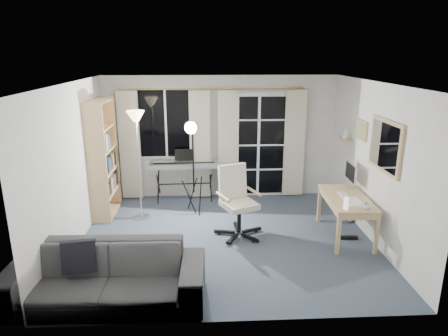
{
  "coord_description": "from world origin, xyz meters",
  "views": [
    {
      "loc": [
        -0.32,
        -5.69,
        2.82
      ],
      "look_at": [
        -0.01,
        0.35,
        1.06
      ],
      "focal_mm": 32.0,
      "sensor_mm": 36.0,
      "label": 1
    }
  ],
  "objects_px": {
    "keyboard_piano": "(184,166)",
    "mug": "(367,205)",
    "sofa": "(105,267)",
    "studio_light": "(192,138)",
    "monitor": "(351,173)",
    "bookshelf": "(101,162)",
    "desk": "(347,202)",
    "torchiere_lamp": "(137,133)",
    "office_chair": "(235,194)"
  },
  "relations": [
    {
      "from": "keyboard_piano",
      "to": "mug",
      "type": "xyz_separation_m",
      "value": [
        2.69,
        -2.2,
        -0.0
      ]
    },
    {
      "from": "keyboard_piano",
      "to": "sofa",
      "type": "xyz_separation_m",
      "value": [
        -0.77,
        -3.25,
        -0.28
      ]
    },
    {
      "from": "studio_light",
      "to": "sofa",
      "type": "height_order",
      "value": "studio_light"
    },
    {
      "from": "mug",
      "to": "monitor",
      "type": "bearing_deg",
      "value": 84.18
    },
    {
      "from": "mug",
      "to": "sofa",
      "type": "height_order",
      "value": "sofa"
    },
    {
      "from": "sofa",
      "to": "bookshelf",
      "type": "bearing_deg",
      "value": 105.05
    },
    {
      "from": "bookshelf",
      "to": "monitor",
      "type": "bearing_deg",
      "value": -9.54
    },
    {
      "from": "desk",
      "to": "sofa",
      "type": "xyz_separation_m",
      "value": [
        -3.36,
        -1.54,
        -0.14
      ]
    },
    {
      "from": "torchiere_lamp",
      "to": "sofa",
      "type": "xyz_separation_m",
      "value": [
        -0.04,
        -2.45,
        -1.08
      ]
    },
    {
      "from": "desk",
      "to": "monitor",
      "type": "height_order",
      "value": "monitor"
    },
    {
      "from": "monitor",
      "to": "office_chair",
      "type": "bearing_deg",
      "value": -170.26
    },
    {
      "from": "bookshelf",
      "to": "sofa",
      "type": "bearing_deg",
      "value": -76.7
    },
    {
      "from": "bookshelf",
      "to": "office_chair",
      "type": "distance_m",
      "value": 2.48
    },
    {
      "from": "keyboard_piano",
      "to": "studio_light",
      "type": "distance_m",
      "value": 0.96
    },
    {
      "from": "keyboard_piano",
      "to": "mug",
      "type": "relative_size",
      "value": 12.16
    },
    {
      "from": "office_chair",
      "to": "desk",
      "type": "xyz_separation_m",
      "value": [
        1.72,
        -0.22,
        -0.08
      ]
    },
    {
      "from": "office_chair",
      "to": "desk",
      "type": "relative_size",
      "value": 0.89
    },
    {
      "from": "mug",
      "to": "sofa",
      "type": "distance_m",
      "value": 3.63
    },
    {
      "from": "torchiere_lamp",
      "to": "studio_light",
      "type": "xyz_separation_m",
      "value": [
        0.91,
        0.14,
        -0.13
      ]
    },
    {
      "from": "studio_light",
      "to": "sofa",
      "type": "xyz_separation_m",
      "value": [
        -0.95,
        -2.59,
        -0.95
      ]
    },
    {
      "from": "torchiere_lamp",
      "to": "mug",
      "type": "xyz_separation_m",
      "value": [
        3.42,
        -1.4,
        -0.8
      ]
    },
    {
      "from": "office_chair",
      "to": "mug",
      "type": "xyz_separation_m",
      "value": [
        1.82,
        -0.72,
        0.06
      ]
    },
    {
      "from": "torchiere_lamp",
      "to": "monitor",
      "type": "xyz_separation_m",
      "value": [
        3.52,
        -0.45,
        -0.61
      ]
    },
    {
      "from": "keyboard_piano",
      "to": "office_chair",
      "type": "relative_size",
      "value": 1.18
    },
    {
      "from": "bookshelf",
      "to": "torchiere_lamp",
      "type": "distance_m",
      "value": 0.91
    },
    {
      "from": "bookshelf",
      "to": "desk",
      "type": "relative_size",
      "value": 1.62
    },
    {
      "from": "mug",
      "to": "sofa",
      "type": "bearing_deg",
      "value": -163.22
    },
    {
      "from": "keyboard_piano",
      "to": "studio_light",
      "type": "xyz_separation_m",
      "value": [
        0.18,
        -0.66,
        0.67
      ]
    },
    {
      "from": "desk",
      "to": "mug",
      "type": "relative_size",
      "value": 11.66
    },
    {
      "from": "bookshelf",
      "to": "sofa",
      "type": "relative_size",
      "value": 0.9
    },
    {
      "from": "office_chair",
      "to": "studio_light",
      "type": "bearing_deg",
      "value": 106.59
    },
    {
      "from": "torchiere_lamp",
      "to": "studio_light",
      "type": "bearing_deg",
      "value": 8.79
    },
    {
      "from": "monitor",
      "to": "mug",
      "type": "relative_size",
      "value": 4.4
    },
    {
      "from": "office_chair",
      "to": "mug",
      "type": "relative_size",
      "value": 10.33
    },
    {
      "from": "sofa",
      "to": "monitor",
      "type": "bearing_deg",
      "value": 30.82
    },
    {
      "from": "bookshelf",
      "to": "mug",
      "type": "height_order",
      "value": "bookshelf"
    },
    {
      "from": "torchiere_lamp",
      "to": "studio_light",
      "type": "relative_size",
      "value": 1.09
    },
    {
      "from": "studio_light",
      "to": "monitor",
      "type": "distance_m",
      "value": 2.71
    },
    {
      "from": "bookshelf",
      "to": "monitor",
      "type": "relative_size",
      "value": 4.28
    },
    {
      "from": "keyboard_piano",
      "to": "sofa",
      "type": "relative_size",
      "value": 0.58
    },
    {
      "from": "desk",
      "to": "bookshelf",
      "type": "bearing_deg",
      "value": 167.01
    },
    {
      "from": "torchiere_lamp",
      "to": "monitor",
      "type": "distance_m",
      "value": 3.6
    },
    {
      "from": "desk",
      "to": "mug",
      "type": "bearing_deg",
      "value": -75.78
    },
    {
      "from": "torchiere_lamp",
      "to": "sofa",
      "type": "distance_m",
      "value": 2.68
    },
    {
      "from": "desk",
      "to": "monitor",
      "type": "relative_size",
      "value": 2.65
    },
    {
      "from": "monitor",
      "to": "sofa",
      "type": "height_order",
      "value": "monitor"
    },
    {
      "from": "keyboard_piano",
      "to": "monitor",
      "type": "xyz_separation_m",
      "value": [
        2.79,
        -1.25,
        0.19
      ]
    },
    {
      "from": "bookshelf",
      "to": "keyboard_piano",
      "type": "distance_m",
      "value": 1.54
    },
    {
      "from": "desk",
      "to": "mug",
      "type": "height_order",
      "value": "mug"
    },
    {
      "from": "office_chair",
      "to": "sofa",
      "type": "bearing_deg",
      "value": -156.18
    }
  ]
}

